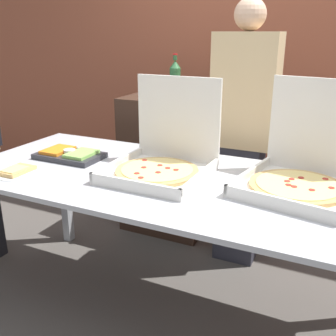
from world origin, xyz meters
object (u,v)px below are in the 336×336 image
Objects in this scene: pizza_box_near_right at (303,171)px; paper_plate_front_right at (17,171)px; pizza_box_far_right at (163,158)px; soda_bottle at (175,79)px; person_guest_plaid at (243,135)px; soda_can_silver at (167,86)px; soda_can_colored at (166,93)px; veggie_tray at (70,155)px.

pizza_box_near_right is 2.49× the size of paper_plate_front_right.
pizza_box_far_right is 1.06m from soda_bottle.
soda_can_silver is at bearing -25.36° from person_guest_plaid.
pizza_box_far_right is 1.18m from soda_can_silver.
soda_bottle is 2.56× the size of soda_can_colored.
soda_can_colored reaches higher than paper_plate_front_right.
soda_can_silver reaches higher than veggie_tray.
soda_bottle reaches higher than paper_plate_front_right.
veggie_tray is at bearing 75.53° from paper_plate_front_right.
pizza_box_far_right is at bearing -69.08° from soda_bottle.
veggie_tray is at bearing -178.60° from pizza_box_far_right.
soda_bottle is at bearing 111.52° from pizza_box_far_right.
pizza_box_far_right is 0.69m from pizza_box_near_right.
veggie_tray is 1.10m from person_guest_plaid.
soda_can_silver is (0.21, 1.39, 0.28)m from paper_plate_front_right.
pizza_box_far_right reaches higher than paper_plate_front_right.
paper_plate_front_right is 1.38m from soda_bottle.
soda_can_silver is 0.32m from soda_can_colored.
pizza_box_near_right is (0.69, 0.09, 0.00)m from pizza_box_far_right.
soda_bottle reaches higher than soda_can_silver.
paper_plate_front_right is at bearing -98.43° from soda_can_silver.
soda_can_silver is at bearing 115.09° from soda_can_colored.
soda_can_silver is 0.07× the size of person_guest_plaid.
person_guest_plaid is (0.59, -0.24, -0.31)m from soda_bottle.
person_guest_plaid is at bearing 72.88° from pizza_box_far_right.
person_guest_plaid is at bearing 136.31° from pizza_box_near_right.
pizza_box_far_right is 0.75m from person_guest_plaid.
person_guest_plaid is (0.91, 1.05, 0.05)m from paper_plate_front_right.
soda_can_silver is at bearing 150.56° from pizza_box_near_right.
soda_bottle is at bearing 76.20° from veggie_tray.
soda_bottle is at bearing 96.51° from soda_can_colored.
paper_plate_front_right is at bearing -153.25° from pizza_box_far_right.
pizza_box_near_right is at bearing -39.28° from soda_bottle.
soda_can_silver is (-1.17, 0.96, 0.21)m from pizza_box_near_right.
veggie_tray is (-0.60, -0.01, -0.06)m from pizza_box_far_right.
soda_can_silver is (-0.11, 0.10, -0.08)m from soda_bottle.
soda_can_silver is at bearing 115.09° from pizza_box_far_right.
soda_can_silver and soda_can_colored have the same top height.
pizza_box_near_right is at bearing 8.27° from pizza_box_far_right.
paper_plate_front_right is 1.92× the size of soda_can_silver.
pizza_box_far_right is at bearing 0.81° from veggie_tray.
person_guest_plaid is (0.23, 0.72, -0.02)m from pizza_box_far_right.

